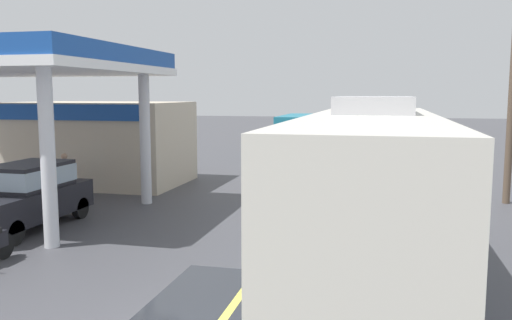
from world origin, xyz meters
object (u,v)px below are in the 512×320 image
Objects in this scene: coach_bus_main at (371,194)px; minibus_opposing_lane at (299,131)px; pedestrian_by_shop at (65,174)px; car_at_pump at (27,193)px.

minibus_opposing_lane is (-4.80, 21.36, -0.25)m from coach_bus_main.
minibus_opposing_lane reaches higher than pedestrian_by_shop.
minibus_opposing_lane is 16.83m from pedestrian_by_shop.
minibus_opposing_lane is (4.57, 19.61, 0.46)m from car_at_pump.
coach_bus_main is 12.11m from pedestrian_by_shop.
pedestrian_by_shop is at bearing 152.35° from coach_bus_main.
car_at_pump is 2.53× the size of pedestrian_by_shop.
coach_bus_main is at bearing -27.65° from pedestrian_by_shop.
coach_bus_main is at bearing -77.33° from minibus_opposing_lane.
coach_bus_main is 1.80× the size of minibus_opposing_lane.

